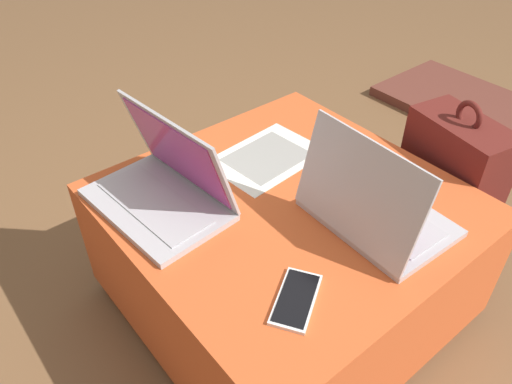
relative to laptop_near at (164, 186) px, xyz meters
name	(u,v)px	position (x,y,z in m)	size (l,w,h in m)	color
ground_plane	(283,303)	(0.18, 0.24, -0.45)	(14.00, 14.00, 0.00)	brown
ottoman	(285,255)	(0.18, 0.24, -0.25)	(0.81, 0.80, 0.40)	maroon
laptop_near	(164,186)	(0.00, 0.00, 0.00)	(0.37, 0.26, 0.23)	#B7B7BC
laptop_far	(372,208)	(0.37, 0.32, 0.00)	(0.33, 0.25, 0.24)	#B7B7BC
cell_phone	(296,299)	(0.43, 0.04, -0.04)	(0.14, 0.17, 0.01)	white
backpack	(447,196)	(0.33, 0.75, -0.21)	(0.31, 0.24, 0.56)	#5B1E19
paper_sheet	(267,157)	(0.01, 0.32, -0.05)	(0.23, 0.31, 0.00)	silver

